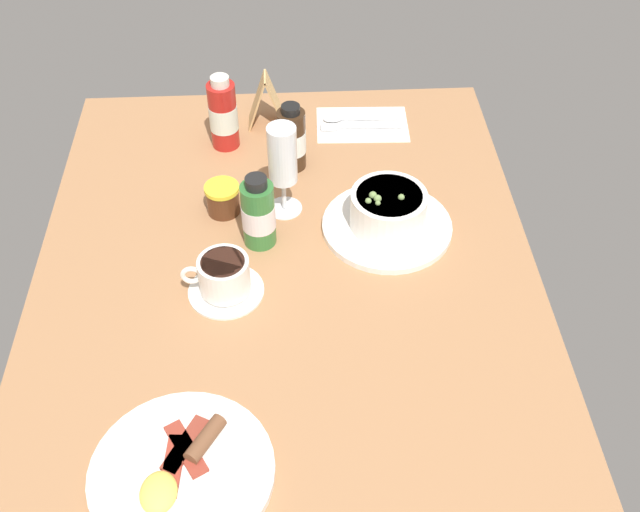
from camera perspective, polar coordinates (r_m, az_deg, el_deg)
The scene contains 11 objects.
ground_plane at distance 128.02cm, azimuth -2.49°, elevation -1.94°, with size 110.00×84.00×3.00cm, color #A8754C.
porridge_bowl at distance 133.15cm, azimuth 5.07°, elevation 3.15°, with size 22.81×22.81×8.58cm.
cutlery_setting at distance 159.71cm, azimuth 3.00°, elevation 9.80°, with size 13.06×18.99×0.90cm.
coffee_cup at distance 122.84cm, azimuth -7.16°, elevation -1.60°, with size 12.33×13.08×6.97cm.
wine_glass at distance 132.06cm, azimuth -2.98°, elevation 7.21°, with size 6.35×6.35×17.67cm.
jam_jar at distance 137.80cm, azimuth -7.25°, elevation 4.26°, with size 6.20×6.20×5.67cm.
sauce_bottle_brown at distance 145.17cm, azimuth -2.13°, elevation 8.69°, with size 5.44×5.44×13.54cm.
sauce_bottle_green at distance 129.00cm, azimuth -4.61°, elevation 3.17°, with size 5.75×5.75×13.84cm.
sauce_bottle_red at distance 151.32cm, azimuth -7.21°, elevation 10.39°, with size 5.56×5.56×15.32cm.
breakfast_plate at distance 105.72cm, azimuth -10.29°, elevation -15.51°, with size 24.54×24.54×3.70cm.
menu_card at distance 157.30cm, azimuth -4.03°, elevation 11.48°, with size 5.35×7.76×11.23cm.
Camera 1 is at (-87.91, -1.00, 91.56)cm, focal length 43.00 mm.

